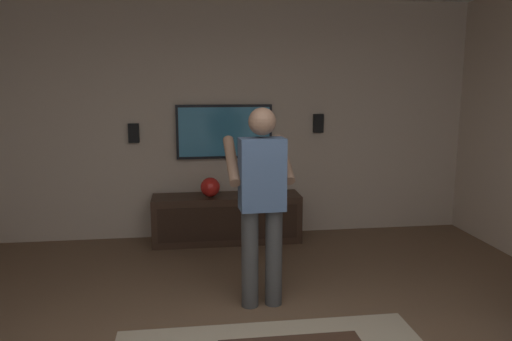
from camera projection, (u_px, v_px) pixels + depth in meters
wall_back_tv at (219, 120)px, 5.89m from camera, size 0.10×6.25×2.79m
media_console at (227, 218)px, 5.77m from camera, size 0.45×1.70×0.55m
tv at (224, 132)px, 5.83m from camera, size 0.05×1.12×0.63m
person_standing at (262, 195)px, 4.00m from camera, size 0.55×0.55×1.64m
vase_round at (210, 187)px, 5.64m from camera, size 0.22×0.22×0.22m
wall_speaker_left at (318, 123)px, 5.98m from camera, size 0.06×0.12×0.22m
wall_speaker_right at (134, 133)px, 5.70m from camera, size 0.06×0.12×0.22m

